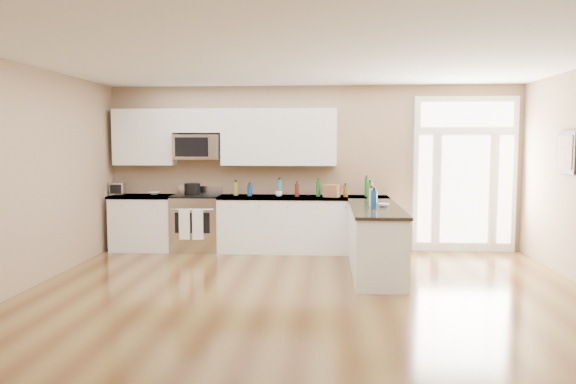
% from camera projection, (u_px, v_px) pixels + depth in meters
% --- Properties ---
extents(ground, '(8.00, 8.00, 0.00)m').
position_uv_depth(ground, '(303.00, 321.00, 5.77)').
color(ground, '#543317').
extents(room_shell, '(8.00, 8.00, 8.00)m').
position_uv_depth(room_shell, '(303.00, 155.00, 5.62)').
color(room_shell, '#9B7F62').
rests_on(room_shell, ground).
extents(back_cabinet_left, '(1.10, 0.66, 0.94)m').
position_uv_depth(back_cabinet_left, '(144.00, 224.00, 9.59)').
color(back_cabinet_left, white).
rests_on(back_cabinet_left, ground).
extents(back_cabinet_right, '(2.85, 0.66, 0.94)m').
position_uv_depth(back_cabinet_right, '(303.00, 226.00, 9.40)').
color(back_cabinet_right, white).
rests_on(back_cabinet_right, ground).
extents(peninsula_cabinet, '(0.69, 2.32, 0.94)m').
position_uv_depth(peninsula_cabinet, '(375.00, 242.00, 7.89)').
color(peninsula_cabinet, white).
rests_on(peninsula_cabinet, ground).
extents(upper_cabinet_left, '(1.04, 0.33, 0.95)m').
position_uv_depth(upper_cabinet_left, '(145.00, 137.00, 9.60)').
color(upper_cabinet_left, white).
rests_on(upper_cabinet_left, room_shell).
extents(upper_cabinet_right, '(1.94, 0.33, 0.95)m').
position_uv_depth(upper_cabinet_right, '(279.00, 137.00, 9.45)').
color(upper_cabinet_right, white).
rests_on(upper_cabinet_right, room_shell).
extents(upper_cabinet_short, '(0.82, 0.33, 0.40)m').
position_uv_depth(upper_cabinet_short, '(198.00, 121.00, 9.52)').
color(upper_cabinet_short, white).
rests_on(upper_cabinet_short, room_shell).
extents(microwave, '(0.78, 0.41, 0.42)m').
position_uv_depth(microwave, '(198.00, 147.00, 9.52)').
color(microwave, silver).
rests_on(microwave, room_shell).
extents(entry_door, '(1.70, 0.10, 2.60)m').
position_uv_depth(entry_door, '(465.00, 174.00, 9.40)').
color(entry_door, white).
rests_on(entry_door, ground).
extents(wall_art_near, '(0.05, 0.58, 0.58)m').
position_uv_depth(wall_art_near, '(566.00, 153.00, 7.56)').
color(wall_art_near, black).
rests_on(wall_art_near, room_shell).
extents(kitchen_range, '(0.80, 0.70, 1.08)m').
position_uv_depth(kitchen_range, '(197.00, 223.00, 9.52)').
color(kitchen_range, silver).
rests_on(kitchen_range, ground).
extents(stockpot, '(0.31, 0.31, 0.21)m').
position_uv_depth(stockpot, '(192.00, 189.00, 9.52)').
color(stockpot, black).
rests_on(stockpot, kitchen_range).
extents(toaster_oven, '(0.25, 0.20, 0.21)m').
position_uv_depth(toaster_oven, '(118.00, 189.00, 9.64)').
color(toaster_oven, silver).
rests_on(toaster_oven, back_cabinet_left).
extents(cardboard_box, '(0.29, 0.26, 0.20)m').
position_uv_depth(cardboard_box, '(332.00, 191.00, 9.23)').
color(cardboard_box, brown).
rests_on(cardboard_box, back_cabinet_right).
extents(bowl_left, '(0.20, 0.20, 0.05)m').
position_uv_depth(bowl_left, '(154.00, 193.00, 9.65)').
color(bowl_left, white).
rests_on(bowl_left, back_cabinet_left).
extents(bowl_peninsula, '(0.16, 0.16, 0.05)m').
position_uv_depth(bowl_peninsula, '(384.00, 205.00, 7.83)').
color(bowl_peninsula, white).
rests_on(bowl_peninsula, peninsula_cabinet).
extents(cup_counter, '(0.14, 0.14, 0.09)m').
position_uv_depth(cup_counter, '(279.00, 194.00, 9.31)').
color(cup_counter, white).
rests_on(cup_counter, back_cabinet_right).
extents(counter_bottles, '(2.30, 1.81, 0.31)m').
position_uv_depth(counter_bottles, '(322.00, 191.00, 8.90)').
color(counter_bottles, '#19591E').
rests_on(counter_bottles, back_cabinet_right).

